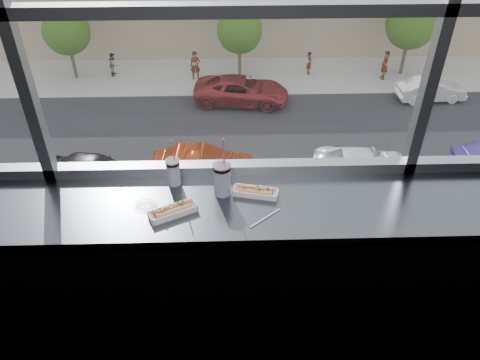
{
  "coord_description": "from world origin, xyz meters",
  "views": [
    {
      "loc": [
        -0.02,
        -0.63,
        2.65
      ],
      "look_at": [
        0.04,
        1.23,
        1.25
      ],
      "focal_mm": 35.0,
      "sensor_mm": 36.0,
      "label": 1
    }
  ],
  "objects_px": {
    "hotdog_tray_left": "(173,210)",
    "pedestrian_d": "(385,63)",
    "tree_right": "(411,24)",
    "car_far_b": "(242,87)",
    "soda_cup_left": "(173,171)",
    "tree_left": "(66,32)",
    "pedestrian_b": "(195,63)",
    "hotdog_tray_right": "(256,191)",
    "loose_straw": "(265,218)",
    "soda_cup_right": "(222,177)",
    "car_near_b": "(93,165)",
    "car_near_d": "(366,161)",
    "wrapper": "(146,204)",
    "car_near_c": "(203,162)",
    "tree_center": "(240,31)",
    "car_far_c": "(432,86)",
    "pedestrian_c": "(310,61)",
    "pedestrian_a": "(113,62)"
  },
  "relations": [
    {
      "from": "hotdog_tray_left",
      "to": "pedestrian_d",
      "type": "distance_m",
      "value": 31.59
    },
    {
      "from": "tree_right",
      "to": "car_far_b",
      "type": "bearing_deg",
      "value": -160.35
    },
    {
      "from": "soda_cup_left",
      "to": "tree_right",
      "type": "distance_m",
      "value": 31.91
    },
    {
      "from": "hotdog_tray_left",
      "to": "tree_left",
      "type": "xyz_separation_m",
      "value": [
        -10.01,
        28.35,
        -8.9
      ]
    },
    {
      "from": "pedestrian_b",
      "to": "tree_left",
      "type": "height_order",
      "value": "tree_left"
    },
    {
      "from": "hotdog_tray_right",
      "to": "loose_straw",
      "type": "relative_size",
      "value": 1.2
    },
    {
      "from": "car_far_b",
      "to": "soda_cup_right",
      "type": "bearing_deg",
      "value": -174.66
    },
    {
      "from": "hotdog_tray_left",
      "to": "tree_left",
      "type": "bearing_deg",
      "value": 83.09
    },
    {
      "from": "hotdog_tray_right",
      "to": "car_near_b",
      "type": "distance_m",
      "value": 20.68
    },
    {
      "from": "pedestrian_b",
      "to": "pedestrian_d",
      "type": "height_order",
      "value": "pedestrian_d"
    },
    {
      "from": "car_near_d",
      "to": "tree_left",
      "type": "xyz_separation_m",
      "value": [
        -16.87,
        12.0,
        2.23
      ]
    },
    {
      "from": "wrapper",
      "to": "car_near_c",
      "type": "bearing_deg",
      "value": 92.7
    },
    {
      "from": "car_far_b",
      "to": "tree_left",
      "type": "relative_size",
      "value": 1.35
    },
    {
      "from": "hotdog_tray_right",
      "to": "pedestrian_d",
      "type": "distance_m",
      "value": 31.32
    },
    {
      "from": "car_near_d",
      "to": "tree_center",
      "type": "xyz_separation_m",
      "value": [
        -5.69,
        12.0,
        2.16
      ]
    },
    {
      "from": "tree_left",
      "to": "tree_right",
      "type": "bearing_deg",
      "value": 0.0
    },
    {
      "from": "car_near_c",
      "to": "car_far_c",
      "type": "height_order",
      "value": "car_near_c"
    },
    {
      "from": "pedestrian_b",
      "to": "soda_cup_left",
      "type": "bearing_deg",
      "value": -86.27
    },
    {
      "from": "car_far_c",
      "to": "car_far_b",
      "type": "xyz_separation_m",
      "value": [
        -11.74,
        0.0,
        0.15
      ]
    },
    {
      "from": "soda_cup_left",
      "to": "tree_right",
      "type": "relative_size",
      "value": 0.06
    },
    {
      "from": "soda_cup_right",
      "to": "car_far_b",
      "type": "height_order",
      "value": "soda_cup_right"
    },
    {
      "from": "hotdog_tray_left",
      "to": "wrapper",
      "type": "bearing_deg",
      "value": 128.71
    },
    {
      "from": "car_far_b",
      "to": "pedestrian_b",
      "type": "bearing_deg",
      "value": 47.42
    },
    {
      "from": "soda_cup_left",
      "to": "wrapper",
      "type": "bearing_deg",
      "value": -124.51
    },
    {
      "from": "car_far_c",
      "to": "car_near_b",
      "type": "bearing_deg",
      "value": 109.34
    },
    {
      "from": "soda_cup_left",
      "to": "wrapper",
      "type": "xyz_separation_m",
      "value": [
        -0.13,
        -0.19,
        -0.07
      ]
    },
    {
      "from": "soda_cup_left",
      "to": "car_near_d",
      "type": "xyz_separation_m",
      "value": [
        6.87,
        16.09,
        -11.19
      ]
    },
    {
      "from": "soda_cup_left",
      "to": "pedestrian_c",
      "type": "xyz_separation_m",
      "value": [
        5.97,
        28.25,
        -11.2
      ]
    },
    {
      "from": "hotdog_tray_right",
      "to": "tree_left",
      "type": "bearing_deg",
      "value": 123.16
    },
    {
      "from": "loose_straw",
      "to": "car_far_c",
      "type": "distance_m",
      "value": 29.56
    },
    {
      "from": "soda_cup_left",
      "to": "car_near_c",
      "type": "relative_size",
      "value": 0.04
    },
    {
      "from": "hotdog_tray_right",
      "to": "soda_cup_right",
      "type": "distance_m",
      "value": 0.19
    },
    {
      "from": "soda_cup_right",
      "to": "pedestrian_a",
      "type": "distance_m",
      "value": 31.66
    },
    {
      "from": "pedestrian_c",
      "to": "pedestrian_b",
      "type": "bearing_deg",
      "value": 94.27
    },
    {
      "from": "loose_straw",
      "to": "tree_left",
      "type": "bearing_deg",
      "value": 69.7
    },
    {
      "from": "pedestrian_b",
      "to": "tree_center",
      "type": "distance_m",
      "value": 3.61
    },
    {
      "from": "loose_straw",
      "to": "pedestrian_a",
      "type": "height_order",
      "value": "loose_straw"
    },
    {
      "from": "car_near_c",
      "to": "car_far_b",
      "type": "bearing_deg",
      "value": -12.29
    },
    {
      "from": "hotdog_tray_right",
      "to": "car_near_d",
      "type": "height_order",
      "value": "hotdog_tray_right"
    },
    {
      "from": "loose_straw",
      "to": "pedestrian_b",
      "type": "bearing_deg",
      "value": 54.12
    },
    {
      "from": "wrapper",
      "to": "tree_left",
      "type": "bearing_deg",
      "value": 109.22
    },
    {
      "from": "tree_left",
      "to": "loose_straw",
      "type": "bearing_deg",
      "value": -69.77
    },
    {
      "from": "pedestrian_a",
      "to": "car_near_b",
      "type": "bearing_deg",
      "value": -173.7
    },
    {
      "from": "car_near_c",
      "to": "car_far_c",
      "type": "relative_size",
      "value": 1.18
    },
    {
      "from": "tree_left",
      "to": "wrapper",
      "type": "bearing_deg",
      "value": -70.78
    },
    {
      "from": "hotdog_tray_right",
      "to": "wrapper",
      "type": "distance_m",
      "value": 0.57
    },
    {
      "from": "soda_cup_left",
      "to": "pedestrian_d",
      "type": "relative_size",
      "value": 0.13
    },
    {
      "from": "soda_cup_right",
      "to": "car_far_c",
      "type": "bearing_deg",
      "value": 62.37
    },
    {
      "from": "soda_cup_right",
      "to": "tree_left",
      "type": "relative_size",
      "value": 0.07
    },
    {
      "from": "soda_cup_left",
      "to": "wrapper",
      "type": "height_order",
      "value": "soda_cup_left"
    }
  ]
}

